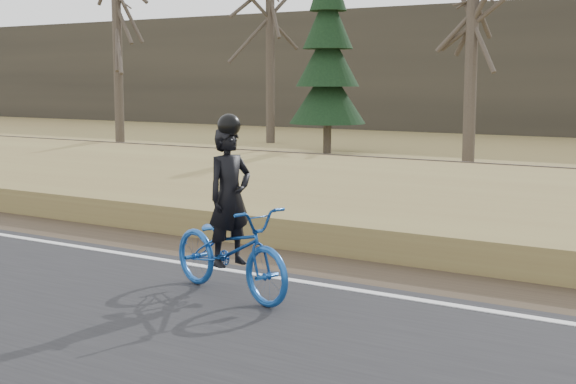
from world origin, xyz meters
The scene contains 12 objects.
ground centered at (0.00, 0.00, 0.00)m, with size 120.00×120.00×0.00m, color olive.
road centered at (0.00, -2.50, 0.03)m, with size 120.00×6.00×0.06m, color black.
edge_line centered at (0.00, 0.20, 0.07)m, with size 120.00×0.12×0.01m, color silver.
shoulder centered at (0.00, 1.20, 0.02)m, with size 120.00×1.60×0.04m, color #473A2B.
embankment centered at (0.00, 4.20, 0.22)m, with size 120.00×5.00×0.44m, color olive.
ballast centered at (0.00, 8.00, 0.23)m, with size 120.00×3.00×0.45m, color slate.
railroad centered at (0.00, 8.00, 0.53)m, with size 120.00×2.40×0.29m.
cyclist centered at (1.51, -0.73, 0.71)m, with size 2.10×1.22×2.06m.
bare_tree_far_left centered at (-15.40, 14.98, 4.12)m, with size 0.36×0.36×8.23m, color #4F453A.
bare_tree_left centered at (-10.83, 18.71, 4.21)m, with size 0.36×0.36×8.43m, color #4F453A.
bare_tree_near_left centered at (-1.20, 14.67, 3.25)m, with size 0.36×0.36×6.50m, color #4F453A.
conifer centered at (-6.63, 15.88, 3.20)m, with size 2.60×2.60×6.76m.
Camera 1 is at (6.82, -7.90, 2.49)m, focal length 50.00 mm.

